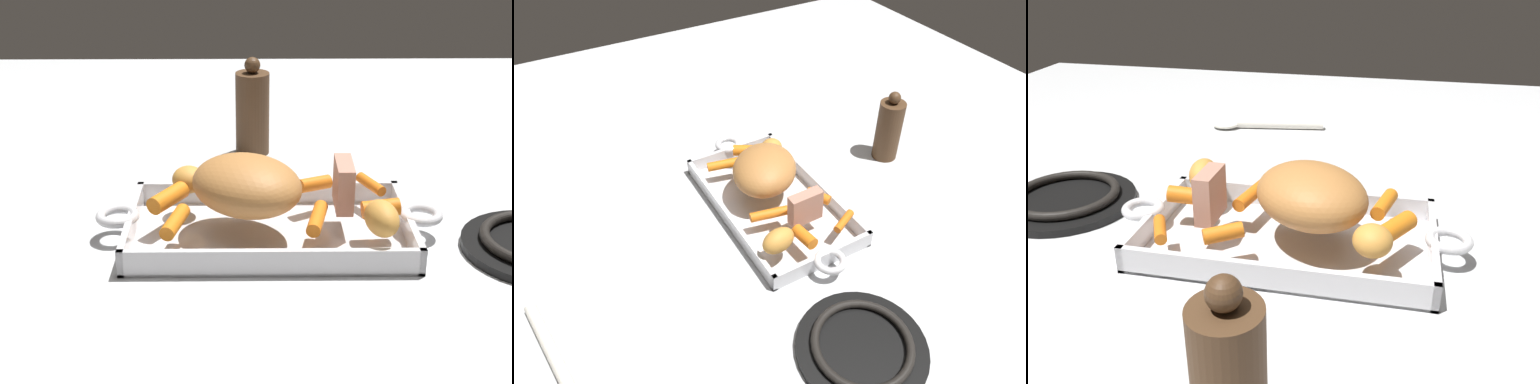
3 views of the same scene
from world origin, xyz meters
TOP-DOWN VIEW (x-y plane):
  - ground_plane at (0.00, 0.00)m, footprint 1.85×1.85m
  - roasting_dish at (0.00, 0.00)m, footprint 0.45×0.21m
  - pork_roast at (-0.03, -0.00)m, footprint 0.19×0.19m
  - roast_slice_outer at (0.10, 0.01)m, footprint 0.02×0.06m
  - baby_carrot_southeast at (0.06, -0.04)m, footprint 0.03×0.07m
  - baby_carrot_center_right at (0.14, 0.07)m, footprint 0.04×0.05m
  - baby_carrot_southwest at (0.14, -0.02)m, footprint 0.05×0.03m
  - baby_carrot_center_left at (0.06, 0.07)m, footprint 0.05×0.04m
  - baby_carrot_northwest at (-0.13, 0.02)m, footprint 0.05×0.06m
  - baby_carrot_short at (-0.12, -0.05)m, footprint 0.03×0.07m
  - potato_near_roast at (-0.11, 0.06)m, footprint 0.06×0.06m
  - potato_halved at (0.13, -0.07)m, footprint 0.05×0.07m
  - stove_burner_rear at (0.34, -0.04)m, footprint 0.20×0.20m
  - serving_spoon at (0.16, -0.44)m, footprint 0.23×0.07m
  - pepper_mill at (-0.02, 0.31)m, footprint 0.06×0.06m

SIDE VIEW (x-z plane):
  - ground_plane at x=0.00m, z-range 0.00..0.00m
  - serving_spoon at x=0.16m, z-range 0.00..0.02m
  - roasting_dish at x=0.00m, z-range -0.01..0.03m
  - stove_burner_rear at x=0.34m, z-range 0.00..0.02m
  - baby_carrot_center_right at x=0.14m, z-range 0.04..0.05m
  - baby_carrot_southeast at x=0.06m, z-range 0.04..0.06m
  - baby_carrot_short at x=-0.12m, z-range 0.04..0.06m
  - baby_carrot_center_left at x=0.06m, z-range 0.04..0.06m
  - baby_carrot_southwest at x=0.14m, z-range 0.04..0.06m
  - baby_carrot_northwest at x=-0.13m, z-range 0.04..0.06m
  - potato_near_roast at x=-0.11m, z-range 0.04..0.07m
  - potato_halved at x=0.13m, z-range 0.04..0.08m
  - roast_slice_outer at x=0.10m, z-range 0.04..0.10m
  - pepper_mill at x=-0.02m, z-range -0.01..0.15m
  - pork_roast at x=-0.03m, z-range 0.04..0.11m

